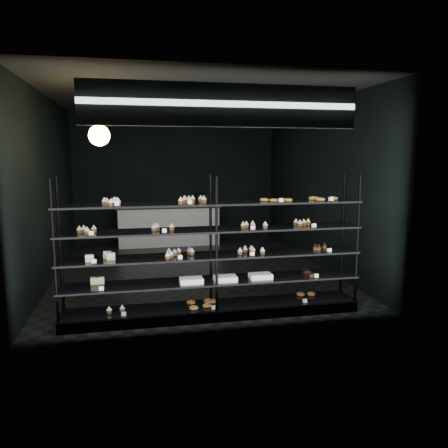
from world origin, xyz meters
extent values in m
cube|color=black|center=(0.00, 0.00, 0.01)|extent=(5.00, 6.00, 0.01)
cube|color=black|center=(0.00, 0.00, 3.20)|extent=(5.00, 6.00, 0.01)
cube|color=black|center=(0.00, 3.00, 1.60)|extent=(5.00, 0.01, 3.20)
cube|color=black|center=(0.00, -3.00, 1.60)|extent=(5.00, 0.01, 3.20)
cube|color=black|center=(-2.50, 0.00, 1.60)|extent=(0.01, 6.00, 3.20)
cube|color=black|center=(2.50, 0.00, 1.60)|extent=(0.01, 6.00, 3.20)
cube|color=black|center=(-0.04, -2.45, 0.06)|extent=(4.00, 0.50, 0.12)
cylinder|color=black|center=(-2.01, -2.67, 0.99)|extent=(0.04, 0.04, 1.85)
cylinder|color=black|center=(-2.01, -2.23, 0.99)|extent=(0.04, 0.04, 1.85)
cylinder|color=black|center=(-0.04, -2.67, 0.99)|extent=(0.04, 0.04, 1.85)
cylinder|color=black|center=(-0.04, -2.23, 0.99)|extent=(0.04, 0.04, 1.85)
cylinder|color=black|center=(1.93, -2.67, 0.99)|extent=(0.04, 0.04, 1.85)
cylinder|color=black|center=(1.93, -2.23, 0.99)|extent=(0.04, 0.04, 1.85)
cube|color=black|center=(-0.04, -2.45, 0.15)|extent=(4.00, 0.50, 0.03)
cube|color=black|center=(-0.04, -2.45, 0.50)|extent=(4.00, 0.50, 0.02)
cube|color=black|center=(-0.04, -2.45, 0.85)|extent=(4.00, 0.50, 0.02)
cube|color=black|center=(-0.04, -2.45, 1.20)|extent=(4.00, 0.50, 0.02)
cube|color=black|center=(-0.04, -2.45, 1.55)|extent=(4.00, 0.50, 0.02)
cube|color=white|center=(-1.27, -2.63, 1.59)|extent=(0.06, 0.04, 0.06)
cube|color=white|center=(-0.34, -2.63, 1.59)|extent=(0.06, 0.04, 0.06)
cube|color=white|center=(0.87, -2.63, 1.59)|extent=(0.05, 0.04, 0.06)
cube|color=white|center=(1.49, -2.63, 1.59)|extent=(0.06, 0.04, 0.06)
cube|color=white|center=(-1.57, -2.63, 1.24)|extent=(0.06, 0.04, 0.06)
cube|color=white|center=(-0.74, -2.63, 1.24)|extent=(0.05, 0.04, 0.06)
cube|color=white|center=(0.50, -2.63, 1.24)|extent=(0.06, 0.04, 0.06)
cube|color=white|center=(1.29, -2.63, 1.24)|extent=(0.06, 0.04, 0.06)
cube|color=white|center=(-1.52, -2.63, 0.89)|extent=(0.06, 0.04, 0.06)
cube|color=white|center=(-0.48, -2.63, 0.89)|extent=(0.06, 0.04, 0.06)
cube|color=white|center=(0.46, -2.63, 0.89)|extent=(0.06, 0.04, 0.06)
cube|color=white|center=(1.50, -2.63, 0.89)|extent=(0.06, 0.04, 0.06)
cube|color=white|center=(-1.44, -2.63, 0.54)|extent=(0.06, 0.04, 0.06)
cube|color=white|center=(1.31, -2.63, 0.54)|extent=(0.06, 0.04, 0.06)
cube|color=white|center=(-1.24, -2.63, 0.19)|extent=(0.06, 0.04, 0.06)
cube|color=white|center=(-0.09, -2.63, 0.19)|extent=(0.05, 0.04, 0.06)
cube|color=white|center=(1.23, -2.63, 0.19)|extent=(0.06, 0.04, 0.06)
cube|color=#0E0B3B|center=(0.00, -2.92, 2.75)|extent=(3.20, 0.04, 0.45)
cube|color=white|center=(0.00, -2.94, 2.75)|extent=(3.30, 0.02, 0.50)
cylinder|color=black|center=(-1.51, -1.53, 2.89)|extent=(0.01, 0.01, 0.58)
sphere|color=#FBCC57|center=(-1.51, -1.53, 2.45)|extent=(0.30, 0.30, 0.30)
cube|color=silver|center=(-0.24, 2.50, 0.46)|extent=(2.39, 0.60, 0.92)
cube|color=black|center=(-0.24, 2.50, 0.95)|extent=(2.49, 0.65, 0.06)
cube|color=black|center=(0.58, 2.50, 1.10)|extent=(0.30, 0.30, 0.25)
camera|label=1|loc=(-1.06, -8.04, 2.18)|focal=35.00mm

